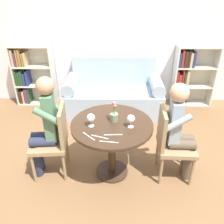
# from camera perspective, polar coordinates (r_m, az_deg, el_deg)

# --- Properties ---
(ground_plane) EXTENTS (16.00, 16.00, 0.00)m
(ground_plane) POSITION_cam_1_polar(r_m,az_deg,el_deg) (3.11, -0.02, -14.19)
(ground_plane) COLOR brown
(back_wall) EXTENTS (5.20, 0.05, 2.70)m
(back_wall) POSITION_cam_1_polar(r_m,az_deg,el_deg) (4.39, 0.46, 19.22)
(back_wall) COLOR silver
(back_wall) RESTS_ON ground_plane
(round_table) EXTENTS (0.93, 0.93, 0.73)m
(round_table) POSITION_cam_1_polar(r_m,az_deg,el_deg) (2.73, -0.02, -5.39)
(round_table) COLOR #382619
(round_table) RESTS_ON ground_plane
(couch) EXTENTS (1.71, 0.80, 0.92)m
(couch) POSITION_cam_1_polar(r_m,az_deg,el_deg) (4.31, 0.35, 4.44)
(couch) COLOR #9EB2C6
(couch) RESTS_ON ground_plane
(bookshelf_left) EXTENTS (0.73, 0.28, 1.12)m
(bookshelf_left) POSITION_cam_1_polar(r_m,az_deg,el_deg) (4.73, -19.15, 8.41)
(bookshelf_left) COLOR silver
(bookshelf_left) RESTS_ON ground_plane
(bookshelf_right) EXTENTS (0.73, 0.28, 1.12)m
(bookshelf_right) POSITION_cam_1_polar(r_m,az_deg,el_deg) (4.65, 17.90, 8.24)
(bookshelf_right) COLOR silver
(bookshelf_right) RESTS_ON ground_plane
(chair_left) EXTENTS (0.45, 0.45, 0.90)m
(chair_left) POSITION_cam_1_polar(r_m,az_deg,el_deg) (2.90, -13.72, -6.21)
(chair_left) COLOR #937A56
(chair_left) RESTS_ON ground_plane
(chair_right) EXTENTS (0.43, 0.43, 0.90)m
(chair_right) POSITION_cam_1_polar(r_m,az_deg,el_deg) (2.85, 13.92, -6.89)
(chair_right) COLOR #937A56
(chair_right) RESTS_ON ground_plane
(person_left) EXTENTS (0.44, 0.36, 1.27)m
(person_left) POSITION_cam_1_polar(r_m,az_deg,el_deg) (2.81, -15.93, -3.41)
(person_left) COLOR #282D47
(person_left) RESTS_ON ground_plane
(person_right) EXTENTS (0.43, 0.35, 1.22)m
(person_right) POSITION_cam_1_polar(r_m,az_deg,el_deg) (2.78, 16.14, -4.27)
(person_right) COLOR brown
(person_right) RESTS_ON ground_plane
(wine_glass_left) EXTENTS (0.09, 0.09, 0.15)m
(wine_glass_left) POSITION_cam_1_polar(r_m,az_deg,el_deg) (2.57, -5.10, -1.46)
(wine_glass_left) COLOR white
(wine_glass_left) RESTS_ON round_table
(wine_glass_right) EXTENTS (0.09, 0.09, 0.15)m
(wine_glass_right) POSITION_cam_1_polar(r_m,az_deg,el_deg) (2.55, 4.57, -1.66)
(wine_glass_right) COLOR white
(wine_glass_right) RESTS_ON round_table
(flower_vase) EXTENTS (0.09, 0.09, 0.24)m
(flower_vase) POSITION_cam_1_polar(r_m,az_deg,el_deg) (2.66, 0.52, -0.80)
(flower_vase) COLOR gray
(flower_vase) RESTS_ON round_table
(knife_left_setting) EXTENTS (0.19, 0.04, 0.00)m
(knife_left_setting) POSITION_cam_1_polar(r_m,az_deg,el_deg) (2.37, -0.76, -7.19)
(knife_left_setting) COLOR silver
(knife_left_setting) RESTS_ON round_table
(fork_left_setting) EXTENTS (0.18, 0.07, 0.00)m
(fork_left_setting) POSITION_cam_1_polar(r_m,az_deg,el_deg) (2.44, -2.95, -6.01)
(fork_left_setting) COLOR silver
(fork_left_setting) RESTS_ON round_table
(knife_right_setting) EXTENTS (0.19, 0.02, 0.00)m
(knife_right_setting) POSITION_cam_1_polar(r_m,az_deg,el_deg) (2.47, 0.29, -5.48)
(knife_right_setting) COLOR silver
(knife_right_setting) RESTS_ON round_table
(fork_right_setting) EXTENTS (0.14, 0.14, 0.00)m
(fork_right_setting) POSITION_cam_1_polar(r_m,az_deg,el_deg) (2.46, -5.63, -5.80)
(fork_right_setting) COLOR silver
(fork_right_setting) RESTS_ON round_table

